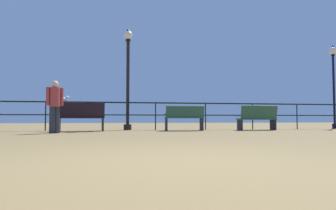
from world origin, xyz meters
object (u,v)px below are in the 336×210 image
lamppost_right (333,75)px  seagull_on_rail (64,99)px  lamppost_center (128,72)px  bench_near_right (184,117)px  bench_far_right (258,117)px  person_by_bench (55,103)px  bench_near_left (82,116)px

lamppost_right → seagull_on_rail: size_ratio=8.70×
lamppost_center → bench_near_right: bearing=-28.6°
bench_far_right → person_by_bench: 7.34m
person_by_bench → bench_near_right: bearing=16.1°
bench_near_right → lamppost_right: (7.19, 1.11, 1.90)m
lamppost_center → person_by_bench: lamppost_center is taller
bench_far_right → lamppost_right: bearing=14.6°
bench_far_right → person_by_bench: (-7.22, -1.24, 0.40)m
lamppost_right → person_by_bench: (-11.50, -2.36, -1.49)m
bench_near_right → lamppost_center: lamppost_center is taller
bench_near_right → lamppost_right: bearing=8.8°
bench_near_left → person_by_bench: (-0.66, -1.24, 0.36)m
bench_near_left → seagull_on_rail: seagull_on_rail is taller
bench_far_right → lamppost_right: 4.81m
lamppost_center → bench_near_left: bearing=-145.4°
bench_far_right → seagull_on_rail: (-7.31, 0.90, 0.67)m
bench_near_left → bench_far_right: bearing=0.0°
bench_near_right → person_by_bench: (-4.31, -1.25, 0.40)m
bench_near_right → person_by_bench: size_ratio=0.90×
bench_near_right → person_by_bench: person_by_bench is taller
bench_near_left → lamppost_center: size_ratio=0.39×
bench_far_right → lamppost_center: lamppost_center is taller
lamppost_right → person_by_bench: size_ratio=2.38×
bench_near_right → seagull_on_rail: size_ratio=3.29×
bench_near_left → bench_far_right: size_ratio=1.00×
lamppost_center → person_by_bench: 3.56m
bench_far_right → bench_near_right: bearing=179.9°
lamppost_right → person_by_bench: bearing=-168.4°
bench_far_right → seagull_on_rail: size_ratio=3.62×
bench_far_right → person_by_bench: person_by_bench is taller
bench_near_right → lamppost_right: lamppost_right is taller
bench_far_right → seagull_on_rail: 7.39m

